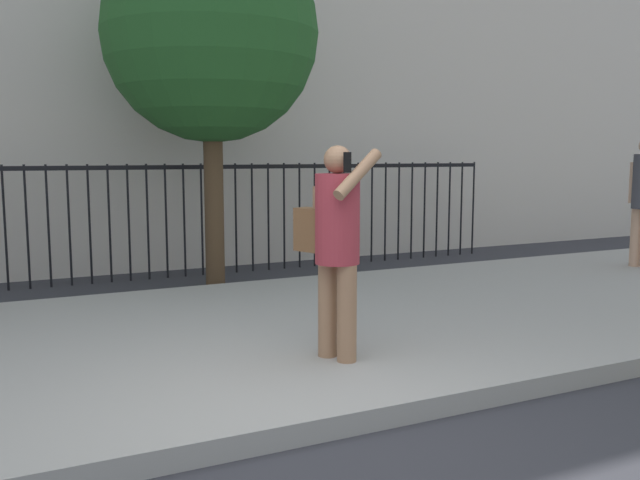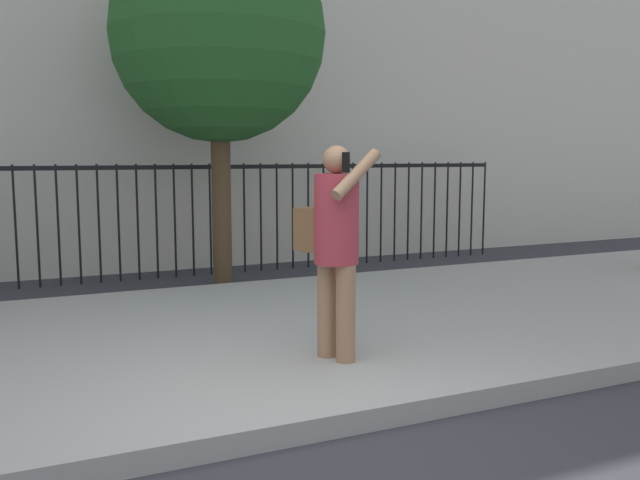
{
  "view_description": "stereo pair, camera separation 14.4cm",
  "coord_description": "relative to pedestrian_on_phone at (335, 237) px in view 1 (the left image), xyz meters",
  "views": [
    {
      "loc": [
        -1.56,
        -3.47,
        1.72
      ],
      "look_at": [
        0.79,
        1.34,
        1.04
      ],
      "focal_mm": 37.98,
      "sensor_mm": 36.0,
      "label": 1
    },
    {
      "loc": [
        -1.43,
        -3.53,
        1.72
      ],
      "look_at": [
        0.79,
        1.34,
        1.04
      ],
      "focal_mm": 37.98,
      "sensor_mm": 36.0,
      "label": 2
    }
  ],
  "objects": [
    {
      "name": "street_tree_near",
      "position": [
        0.27,
        3.92,
        2.12
      ],
      "size": [
        2.72,
        2.72,
        4.59
      ],
      "color": "#4C3823",
      "rests_on": "ground"
    },
    {
      "name": "sidewalk",
      "position": [
        -0.78,
        1.13,
        -1.03
      ],
      "size": [
        28.0,
        4.4,
        0.15
      ],
      "primitive_type": "cube",
      "color": "#9E9B93",
      "rests_on": "ground"
    },
    {
      "name": "ground_plane",
      "position": [
        -0.78,
        -1.07,
        -1.1
      ],
      "size": [
        60.0,
        60.0,
        0.0
      ],
      "primitive_type": "plane",
      "color": "#333338"
    },
    {
      "name": "pedestrian_on_phone",
      "position": [
        0.0,
        0.0,
        0.0
      ],
      "size": [
        0.53,
        0.72,
        1.64
      ],
      "color": "#936B4C",
      "rests_on": "sidewalk"
    },
    {
      "name": "iron_fence",
      "position": [
        -0.78,
        4.83,
        -0.08
      ],
      "size": [
        12.03,
        0.04,
        1.6
      ],
      "color": "black",
      "rests_on": "ground"
    }
  ]
}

